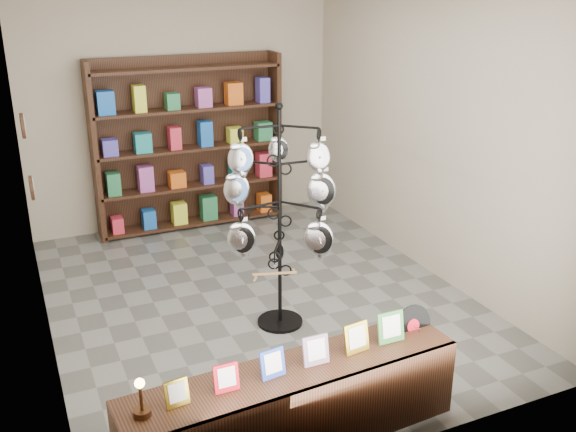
% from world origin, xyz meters
% --- Properties ---
extents(ground, '(5.00, 5.00, 0.00)m').
position_xyz_m(ground, '(0.00, 0.00, 0.00)').
color(ground, slate).
rests_on(ground, ground).
extents(room_envelope, '(5.00, 5.00, 5.00)m').
position_xyz_m(room_envelope, '(0.00, 0.00, 1.85)').
color(room_envelope, '#B1A28E').
rests_on(room_envelope, ground).
extents(display_tree, '(1.14, 1.14, 2.10)m').
position_xyz_m(display_tree, '(0.01, -0.59, 1.21)').
color(display_tree, black).
rests_on(display_tree, ground).
extents(front_shelf, '(2.44, 0.64, 0.85)m').
position_xyz_m(front_shelf, '(-0.57, -2.16, 0.30)').
color(front_shelf, black).
rests_on(front_shelf, ground).
extents(back_shelving, '(2.42, 0.36, 2.20)m').
position_xyz_m(back_shelving, '(0.00, 2.30, 1.03)').
color(back_shelving, black).
rests_on(back_shelving, ground).
extents(wall_clocks, '(0.03, 0.24, 0.84)m').
position_xyz_m(wall_clocks, '(-1.97, 0.80, 1.50)').
color(wall_clocks, black).
rests_on(wall_clocks, ground).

